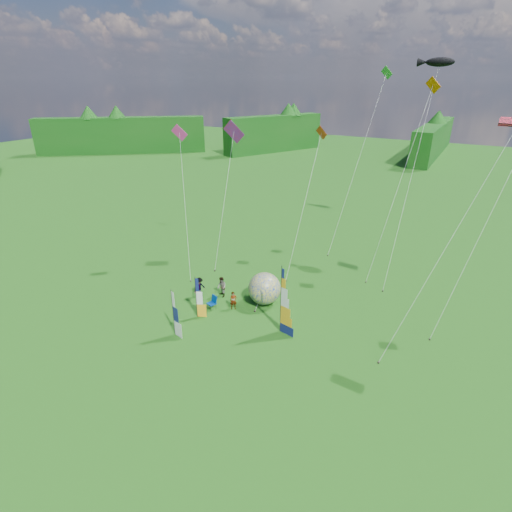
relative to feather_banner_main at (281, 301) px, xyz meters
The scene contains 19 objects.
ground 4.75m from the feather_banner_main, 106.16° to the right, with size 220.00×220.00×0.00m, color #2F721A.
treeline_ring 4.25m from the feather_banner_main, 106.16° to the right, with size 210.00×210.00×8.00m, color #1B4B14, non-canonical shape.
feather_banner_main is the anchor object (origin of this frame).
side_banner_left 6.66m from the feather_banner_main, 167.29° to the right, with size 0.94×0.10×3.34m, color #EEA319, non-canonical shape.
side_banner_far 7.66m from the feather_banner_main, 147.30° to the right, with size 1.04×0.10×3.55m, color white, non-canonical shape.
bol_inflatable 4.32m from the feather_banner_main, 134.61° to the left, with size 2.67×2.67×2.67m, color navy.
spectator_a 5.04m from the feather_banner_main, 168.86° to the left, with size 0.56×0.37×1.53m, color #66594C.
spectator_b 7.09m from the feather_banner_main, 162.08° to the left, with size 0.86×0.43×1.78m, color #66594C.
spectator_c 8.43m from the feather_banner_main, behind, with size 1.14×0.42×1.76m, color #66594C.
spectator_d 5.84m from the feather_banner_main, 137.33° to the left, with size 1.00×0.41×1.71m, color #66594C.
camp_chair 6.44m from the feather_banner_main, behind, with size 0.66×0.66×1.15m, color navy, non-canonical shape.
kite_whale 17.98m from the feather_banner_main, 71.74° to the left, with size 3.07×14.75×19.79m, color black, non-canonical shape.
kite_rainbow_delta 14.32m from the feather_banner_main, 140.35° to the left, with size 5.03×9.63×14.14m, color #EA0900, non-canonical shape.
kite_parafoil 11.49m from the feather_banner_main, 16.78° to the left, with size 8.67×9.88×16.69m, color red, non-canonical shape.
small_kite_red 12.75m from the feather_banner_main, 106.33° to the left, with size 3.07×10.98×13.27m, color #C63A0E, non-canonical shape.
small_kite_orange 15.86m from the feather_banner_main, 72.34° to the left, with size 4.45×8.89×17.59m, color #EF6604, non-canonical shape.
small_kite_yellow 14.31m from the feather_banner_main, 32.96° to the left, with size 5.43×8.40×15.07m, color yellow, non-canonical shape.
small_kite_pink 14.04m from the feather_banner_main, 157.63° to the left, with size 6.30×6.96×13.73m, color #CF2E84, non-canonical shape.
small_kite_green 20.13m from the feather_banner_main, 92.50° to the left, with size 4.01×10.96×18.57m, color green, non-canonical shape.
Camera 1 is at (11.67, -18.28, 16.99)m, focal length 28.00 mm.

